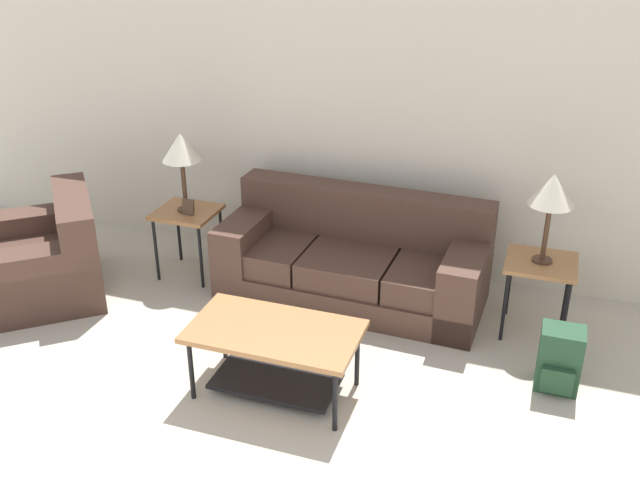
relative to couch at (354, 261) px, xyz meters
name	(u,v)px	position (x,y,z in m)	size (l,w,h in m)	color
wall_back	(382,118)	(0.04, 0.61, 1.00)	(8.75, 0.06, 2.60)	silver
couch	(354,261)	(0.00, 0.00, 0.00)	(2.08, 0.92, 0.82)	#4C3328
armchair	(37,262)	(-2.39, -0.79, -0.02)	(1.45, 1.46, 0.80)	#4C3328
coffee_table	(275,346)	(-0.12, -1.36, 0.05)	(1.07, 0.59, 0.47)	#A87042
side_table_left	(187,218)	(-1.40, -0.09, 0.21)	(0.49, 0.46, 0.58)	#A87042
side_table_right	(540,270)	(1.40, -0.09, 0.21)	(0.49, 0.46, 0.58)	#A87042
table_lamp_left	(181,149)	(-1.40, -0.09, 0.81)	(0.31, 0.31, 0.65)	#472D1E
table_lamp_right	(552,192)	(1.40, -0.09, 0.81)	(0.31, 0.31, 0.65)	#472D1E
backpack	(559,360)	(1.59, -0.73, -0.09)	(0.27, 0.29, 0.43)	#23472D
picture_frame	(188,207)	(-1.34, -0.16, 0.35)	(0.10, 0.04, 0.13)	#4C3828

